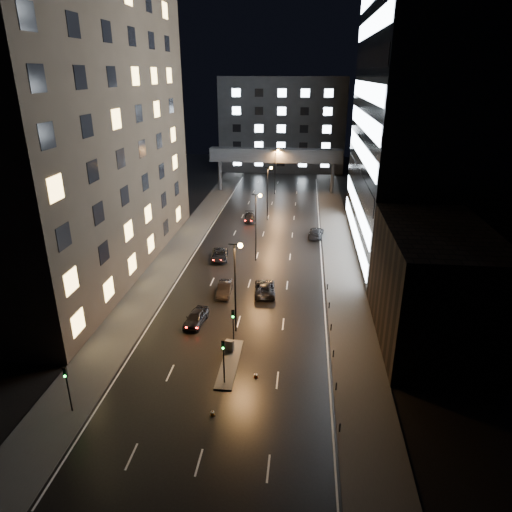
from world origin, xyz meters
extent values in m
plane|color=black|center=(0.00, 40.00, 0.00)|extent=(160.00, 160.00, 0.00)
cube|color=#383533|center=(-12.50, 35.00, 0.07)|extent=(5.00, 110.00, 0.15)
cube|color=#383533|center=(12.50, 35.00, 0.07)|extent=(5.00, 110.00, 0.15)
cube|color=#2D2319|center=(-22.50, 24.00, 20.00)|extent=(15.00, 48.00, 40.00)
cube|color=black|center=(20.00, 9.00, 6.00)|extent=(10.00, 18.00, 12.00)
cube|color=black|center=(25.00, 36.00, 22.50)|extent=(20.00, 36.00, 45.00)
cube|color=#333335|center=(0.00, 98.00, 12.50)|extent=(34.00, 14.00, 25.00)
cube|color=#333335|center=(0.00, 70.00, 8.50)|extent=(30.00, 3.00, 3.00)
cylinder|color=#333335|center=(-13.00, 70.00, 3.50)|extent=(0.80, 0.80, 7.00)
cylinder|color=#333335|center=(13.00, 70.00, 3.50)|extent=(0.80, 0.80, 7.00)
cube|color=#383533|center=(0.30, 2.00, 0.07)|extent=(1.60, 8.00, 0.15)
cylinder|color=black|center=(0.30, 4.50, 1.90)|extent=(0.12, 0.12, 3.50)
cube|color=black|center=(0.30, 4.50, 4.10)|extent=(0.28, 0.22, 0.90)
sphere|color=#0CFF33|center=(0.30, 4.36, 3.82)|extent=(0.18, 0.18, 0.18)
cylinder|color=black|center=(0.30, -1.00, 1.90)|extent=(0.12, 0.12, 3.50)
cube|color=black|center=(0.30, -1.00, 4.10)|extent=(0.28, 0.22, 0.90)
sphere|color=#0CFF33|center=(0.30, -1.14, 3.82)|extent=(0.18, 0.18, 0.18)
cylinder|color=black|center=(-11.50, -6.00, 1.75)|extent=(0.12, 0.12, 3.50)
cube|color=black|center=(-11.50, -6.00, 3.95)|extent=(0.28, 0.22, 0.90)
sphere|color=#0CFF33|center=(-11.50, -6.14, 3.67)|extent=(0.18, 0.18, 0.18)
cylinder|color=black|center=(10.20, -6.00, 0.45)|extent=(0.12, 0.12, 0.90)
cylinder|color=black|center=(10.20, -1.00, 0.45)|extent=(0.12, 0.12, 0.90)
cylinder|color=black|center=(10.20, 4.00, 0.45)|extent=(0.12, 0.12, 0.90)
cylinder|color=black|center=(10.20, 9.00, 0.45)|extent=(0.12, 0.12, 0.90)
cylinder|color=black|center=(10.20, 14.00, 0.45)|extent=(0.12, 0.12, 0.90)
cylinder|color=black|center=(10.20, 19.00, 0.45)|extent=(0.12, 0.12, 0.90)
cylinder|color=black|center=(0.00, 8.00, 5.00)|extent=(0.18, 0.18, 10.00)
cylinder|color=black|center=(0.00, 8.00, 10.00)|extent=(1.20, 0.12, 0.12)
sphere|color=#FF9E38|center=(0.60, 8.00, 9.90)|extent=(0.50, 0.50, 0.50)
cylinder|color=black|center=(0.00, 28.00, 5.00)|extent=(0.18, 0.18, 10.00)
cylinder|color=black|center=(0.00, 28.00, 10.00)|extent=(1.20, 0.12, 0.12)
sphere|color=#FF9E38|center=(0.60, 28.00, 9.90)|extent=(0.50, 0.50, 0.50)
cylinder|color=black|center=(0.00, 48.00, 5.00)|extent=(0.18, 0.18, 10.00)
cylinder|color=black|center=(0.00, 48.00, 10.00)|extent=(1.20, 0.12, 0.12)
sphere|color=#FF9E38|center=(0.60, 48.00, 9.90)|extent=(0.50, 0.50, 0.50)
cylinder|color=black|center=(0.00, 68.00, 5.00)|extent=(0.18, 0.18, 10.00)
cylinder|color=black|center=(0.00, 68.00, 10.00)|extent=(1.20, 0.12, 0.12)
sphere|color=#FF9E38|center=(0.60, 68.00, 9.90)|extent=(0.50, 0.50, 0.50)
imported|color=black|center=(-4.62, 9.09, 0.78)|extent=(2.42, 4.77, 1.56)
imported|color=black|center=(-2.73, 16.57, 0.76)|extent=(1.81, 4.68, 1.52)
imported|color=black|center=(-5.42, 27.88, 0.71)|extent=(2.98, 5.34, 1.41)
imported|color=black|center=(-3.25, 47.09, 0.69)|extent=(2.54, 5.00, 1.39)
imported|color=black|center=(2.29, 17.37, 0.75)|extent=(3.00, 5.61, 1.50)
imported|color=black|center=(9.00, 39.46, 0.80)|extent=(2.90, 5.75, 1.60)
cube|color=#4E4F51|center=(-0.02, 4.00, 0.75)|extent=(0.89, 0.65, 1.19)
cone|color=#EC480C|center=(3.00, 0.24, 0.23)|extent=(0.46, 0.46, 0.45)
cone|color=orange|center=(0.03, -5.11, 0.26)|extent=(0.42, 0.42, 0.52)
camera|label=1|loc=(6.73, -34.15, 25.96)|focal=32.00mm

